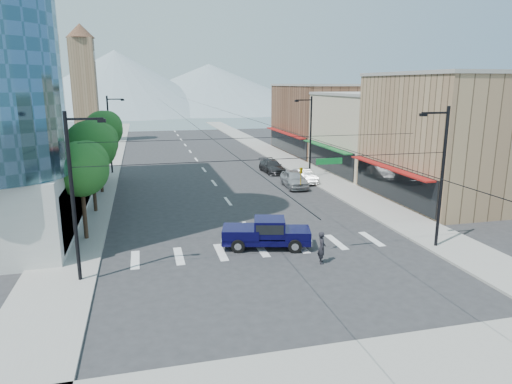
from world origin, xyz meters
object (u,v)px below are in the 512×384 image
at_px(parked_car_near, 294,179).
at_px(parked_car_far, 272,166).
at_px(pedestrian, 322,248).
at_px(pickup_truck, 266,232).
at_px(parked_car_mid, 304,176).

bearing_deg(parked_car_near, parked_car_far, 93.19).
distance_m(pedestrian, parked_car_near, 20.19).
bearing_deg(pedestrian, parked_car_near, -0.32).
bearing_deg(pickup_truck, parked_car_mid, 77.62).
height_order(parked_car_near, parked_car_mid, parked_car_near).
xyz_separation_m(pedestrian, parked_car_mid, (6.74, 21.52, -0.25)).
height_order(parked_car_mid, parked_car_far, parked_car_far).
relative_size(pedestrian, parked_car_near, 0.38).
bearing_deg(pedestrian, parked_car_mid, -3.54).
distance_m(pickup_truck, parked_car_mid, 20.36).
relative_size(parked_car_near, parked_car_mid, 1.17).
xyz_separation_m(parked_car_mid, parked_car_far, (-1.80, 6.28, 0.03)).
height_order(pedestrian, parked_car_near, pedestrian).
xyz_separation_m(pedestrian, parked_car_near, (4.94, 19.57, -0.10)).
bearing_deg(pickup_truck, parked_car_near, 79.95).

